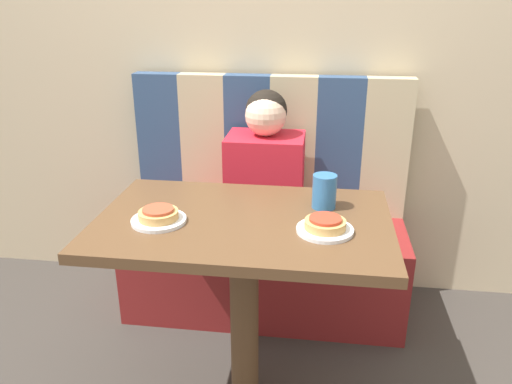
{
  "coord_description": "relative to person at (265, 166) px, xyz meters",
  "views": [
    {
      "loc": [
        0.24,
        -1.46,
        1.42
      ],
      "look_at": [
        0.0,
        0.31,
        0.72
      ],
      "focal_mm": 35.0,
      "sensor_mm": 36.0,
      "label": 1
    }
  ],
  "objects": [
    {
      "name": "drinking_cup",
      "position": [
        0.26,
        -0.49,
        0.08
      ],
      "size": [
        0.08,
        0.08,
        0.12
      ],
      "color": "#2D669E",
      "rests_on": "dining_table"
    },
    {
      "name": "booth_backrest",
      "position": [
        -0.0,
        0.2,
        0.04
      ],
      "size": [
        1.28,
        0.08,
        0.65
      ],
      "color": "navy",
      "rests_on": "booth_seat"
    },
    {
      "name": "dining_table",
      "position": [
        0.0,
        -0.61,
        -0.09
      ],
      "size": [
        0.95,
        0.62,
        0.75
      ],
      "color": "brown",
      "rests_on": "ground_plane"
    },
    {
      "name": "pizza_left",
      "position": [
        -0.26,
        -0.68,
        0.05
      ],
      "size": [
        0.13,
        0.13,
        0.04
      ],
      "color": "tan",
      "rests_on": "plate_left"
    },
    {
      "name": "plate_right",
      "position": [
        0.26,
        -0.68,
        0.03
      ],
      "size": [
        0.18,
        0.18,
        0.01
      ],
      "color": "white",
      "rests_on": "dining_table"
    },
    {
      "name": "booth_seat",
      "position": [
        0.0,
        -0.0,
        -0.5
      ],
      "size": [
        1.28,
        0.48,
        0.44
      ],
      "color": "maroon",
      "rests_on": "ground_plane"
    },
    {
      "name": "pizza_right",
      "position": [
        0.26,
        -0.68,
        0.05
      ],
      "size": [
        0.13,
        0.13,
        0.04
      ],
      "color": "tan",
      "rests_on": "plate_right"
    },
    {
      "name": "plate_left",
      "position": [
        -0.26,
        -0.68,
        0.03
      ],
      "size": [
        0.18,
        0.18,
        0.01
      ],
      "color": "white",
      "rests_on": "dining_table"
    },
    {
      "name": "person",
      "position": [
        0.0,
        0.0,
        0.0
      ],
      "size": [
        0.33,
        0.25,
        0.62
      ],
      "color": "red",
      "rests_on": "booth_seat"
    },
    {
      "name": "wall_back",
      "position": [
        0.0,
        0.29,
        0.58
      ],
      "size": [
        7.0,
        0.05,
        2.6
      ],
      "color": "#C6B28E",
      "rests_on": "ground_plane"
    }
  ]
}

